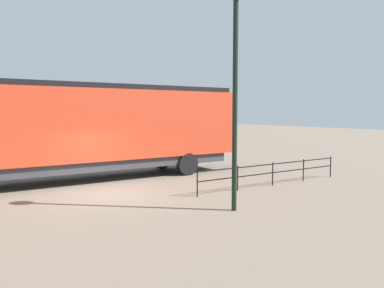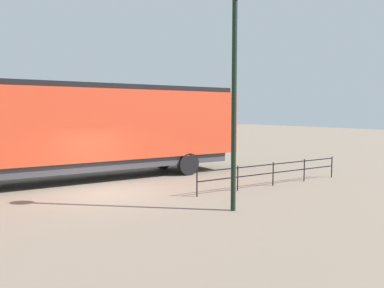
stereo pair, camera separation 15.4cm
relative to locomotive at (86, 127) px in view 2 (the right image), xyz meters
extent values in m
plane|color=#756656|center=(3.35, -0.28, -2.44)|extent=(120.00, 120.00, 0.00)
cube|color=red|center=(0.00, -0.62, 0.13)|extent=(2.94, 16.53, 3.15)
cube|color=black|center=(0.00, 6.18, -0.34)|extent=(2.82, 2.93, 2.21)
cube|color=black|center=(0.00, -0.62, 1.83)|extent=(2.65, 15.87, 0.24)
cube|color=#38383D|center=(0.00, -0.62, -1.67)|extent=(2.65, 15.20, 0.45)
cylinder|color=black|center=(-1.32, 4.67, -1.89)|extent=(0.30, 1.10, 1.10)
cylinder|color=black|center=(1.32, 4.67, -1.89)|extent=(0.30, 1.10, 1.10)
cylinder|color=black|center=(7.90, 2.21, 0.89)|extent=(0.16, 0.16, 6.65)
cube|color=black|center=(5.61, 6.25, -1.52)|extent=(0.04, 7.79, 0.04)
cube|color=black|center=(5.61, 6.25, -1.89)|extent=(0.04, 7.79, 0.04)
cylinder|color=black|center=(5.61, 2.35, -1.94)|extent=(0.05, 0.05, 1.00)
cylinder|color=black|center=(5.61, 4.30, -1.94)|extent=(0.05, 0.05, 1.00)
cylinder|color=black|center=(5.61, 6.25, -1.94)|extent=(0.05, 0.05, 1.00)
cylinder|color=black|center=(5.61, 8.19, -1.94)|extent=(0.05, 0.05, 1.00)
cylinder|color=black|center=(5.61, 10.14, -1.94)|extent=(0.05, 0.05, 1.00)
camera|label=1|loc=(17.17, -5.52, 0.70)|focal=35.78mm
camera|label=2|loc=(17.25, -5.39, 0.70)|focal=35.78mm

